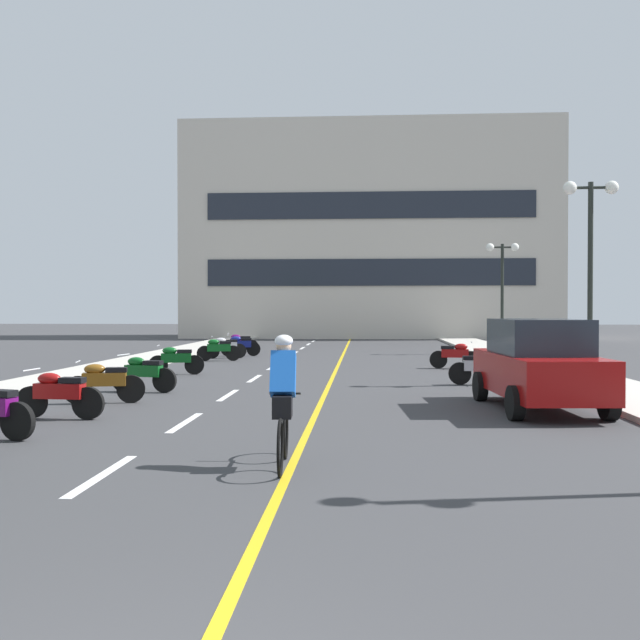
{
  "coord_description": "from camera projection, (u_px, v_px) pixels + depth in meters",
  "views": [
    {
      "loc": [
        1.18,
        -2.45,
        2.03
      ],
      "look_at": [
        -0.19,
        19.62,
        1.68
      ],
      "focal_mm": 39.93,
      "sensor_mm": 36.0,
      "label": 1
    }
  ],
  "objects": [
    {
      "name": "lane_dash_11",
      "position": [
        318.0,
        338.0,
        48.58
      ],
      "size": [
        0.14,
        2.2,
        0.01
      ],
      "primitive_type": "cube",
      "color": "silver",
      "rests_on": "ground"
    },
    {
      "name": "street_lamp_far",
      "position": [
        502.0,
        272.0,
        31.89
      ],
      "size": [
        1.46,
        0.36,
        4.85
      ],
      "color": "black",
      "rests_on": "curb_right"
    },
    {
      "name": "parked_car_near",
      "position": [
        538.0,
        364.0,
        14.27
      ],
      "size": [
        2.13,
        4.3,
        1.82
      ],
      "color": "black",
      "rests_on": "ground"
    },
    {
      "name": "lane_dash_4",
      "position": [
        254.0,
        378.0,
        20.64
      ],
      "size": [
        0.14,
        2.2,
        0.01
      ],
      "primitive_type": "cube",
      "color": "silver",
      "rests_on": "ground"
    },
    {
      "name": "curb_left",
      "position": [
        143.0,
        361.0,
        26.95
      ],
      "size": [
        2.4,
        72.0,
        0.12
      ],
      "primitive_type": "cube",
      "color": "#B7B2A8",
      "rests_on": "ground"
    },
    {
      "name": "motorcycle_8",
      "position": [
        176.0,
        359.0,
        21.85
      ],
      "size": [
        1.69,
        0.61,
        0.92
      ],
      "color": "black",
      "rests_on": "ground"
    },
    {
      "name": "ground_plane",
      "position": [
        328.0,
        370.0,
        23.51
      ],
      "size": [
        140.0,
        140.0,
        0.0
      ],
      "primitive_type": "plane",
      "color": "#38383A"
    },
    {
      "name": "curb_right",
      "position": [
        528.0,
        362.0,
        26.05
      ],
      "size": [
        2.4,
        72.0,
        0.12
      ],
      "primitive_type": "cube",
      "color": "#B7B2A8",
      "rests_on": "ground"
    },
    {
      "name": "motorcycle_10",
      "position": [
        218.0,
        349.0,
        27.57
      ],
      "size": [
        1.68,
        0.67,
        0.92
      ],
      "color": "black",
      "rests_on": "ground"
    },
    {
      "name": "motorcycle_7",
      "position": [
        481.0,
        367.0,
        18.91
      ],
      "size": [
        1.7,
        0.6,
        0.92
      ],
      "color": "black",
      "rests_on": "ground"
    },
    {
      "name": "motorcycle_9",
      "position": [
        455.0,
        355.0,
        24.07
      ],
      "size": [
        1.7,
        0.6,
        0.92
      ],
      "color": "black",
      "rests_on": "ground"
    },
    {
      "name": "office_building",
      "position": [
        369.0,
        234.0,
        51.15
      ],
      "size": [
        25.92,
        7.94,
        14.87
      ],
      "color": "beige",
      "rests_on": "ground"
    },
    {
      "name": "lane_dash_6",
      "position": [
        285.0,
        359.0,
        28.62
      ],
      "size": [
        0.14,
        2.2,
        0.01
      ],
      "primitive_type": "cube",
      "color": "silver",
      "rests_on": "ground"
    },
    {
      "name": "lane_dash_10",
      "position": [
        313.0,
        341.0,
        44.59
      ],
      "size": [
        0.14,
        2.2,
        0.01
      ],
      "primitive_type": "cube",
      "color": "silver",
      "rests_on": "ground"
    },
    {
      "name": "street_lamp_mid",
      "position": [
        590.0,
        235.0,
        19.08
      ],
      "size": [
        1.46,
        0.36,
        5.34
      ],
      "color": "black",
      "rests_on": "curb_right"
    },
    {
      "name": "motorcycle_5",
      "position": [
        104.0,
        381.0,
        15.19
      ],
      "size": [
        1.68,
        0.67,
        0.92
      ],
      "color": "black",
      "rests_on": "ground"
    },
    {
      "name": "motorcycle_11",
      "position": [
        225.0,
        347.0,
        29.04
      ],
      "size": [
        1.65,
        0.77,
        0.92
      ],
      "color": "black",
      "rests_on": "ground"
    },
    {
      "name": "lane_dash_3",
      "position": [
        228.0,
        395.0,
        16.64
      ],
      "size": [
        0.14,
        2.2,
        0.01
      ],
      "primitive_type": "cube",
      "color": "silver",
      "rests_on": "ground"
    },
    {
      "name": "centre_line_yellow",
      "position": [
        339.0,
        363.0,
        26.48
      ],
      "size": [
        0.12,
        66.0,
        0.01
      ],
      "primitive_type": "cube",
      "color": "gold",
      "rests_on": "ground"
    },
    {
      "name": "lane_dash_7",
      "position": [
        295.0,
        353.0,
        32.61
      ],
      "size": [
        0.14,
        2.2,
        0.01
      ],
      "primitive_type": "cube",
      "color": "silver",
      "rests_on": "ground"
    },
    {
      "name": "lane_dash_5",
      "position": [
        272.0,
        367.0,
        24.63
      ],
      "size": [
        0.14,
        2.2,
        0.01
      ],
      "primitive_type": "cube",
      "color": "silver",
      "rests_on": "ground"
    },
    {
      "name": "motorcycle_4",
      "position": [
        59.0,
        393.0,
        13.05
      ],
      "size": [
        1.7,
        0.6,
        0.92
      ],
      "color": "black",
      "rests_on": "ground"
    },
    {
      "name": "lane_dash_2",
      "position": [
        185.0,
        422.0,
        12.65
      ],
      "size": [
        0.14,
        2.2,
        0.01
      ],
      "primitive_type": "cube",
      "color": "silver",
      "rests_on": "ground"
    },
    {
      "name": "motorcycle_12",
      "position": [
        240.0,
        345.0,
        30.46
      ],
      "size": [
        1.7,
        0.6,
        0.92
      ],
      "color": "black",
      "rests_on": "ground"
    },
    {
      "name": "lane_dash_9",
      "position": [
        308.0,
        344.0,
        40.6
      ],
      "size": [
        0.14,
        2.2,
        0.01
      ],
      "primitive_type": "cube",
      "color": "silver",
      "rests_on": "ground"
    },
    {
      "name": "motorcycle_13",
      "position": [
        240.0,
        343.0,
        32.6
      ],
      "size": [
        1.7,
        0.6,
        0.92
      ],
      "color": "black",
      "rests_on": "ground"
    },
    {
      "name": "cyclist_rider",
      "position": [
        283.0,
        398.0,
        9.12
      ],
      "size": [
        0.42,
        1.77,
        1.71
      ],
      "color": "black",
      "rests_on": "ground"
    },
    {
      "name": "lane_dash_1",
      "position": [
        103.0,
        475.0,
        8.66
      ],
      "size": [
        0.14,
        2.2,
        0.01
      ],
      "primitive_type": "cube",
      "color": "silver",
      "rests_on": "ground"
    },
    {
      "name": "lane_dash_8",
      "position": [
        302.0,
        348.0,
        36.6
      ],
      "size": [
        0.14,
        2.2,
        0.01
      ],
      "primitive_type": "cube",
      "color": "silver",
      "rests_on": "ground"
    },
    {
      "name": "motorcycle_6",
      "position": [
        143.0,
        373.0,
        17.28
      ],
      "size": [
        1.69,
        0.61,
        0.92
      ],
      "color": "black",
      "rests_on": "ground"
    }
  ]
}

